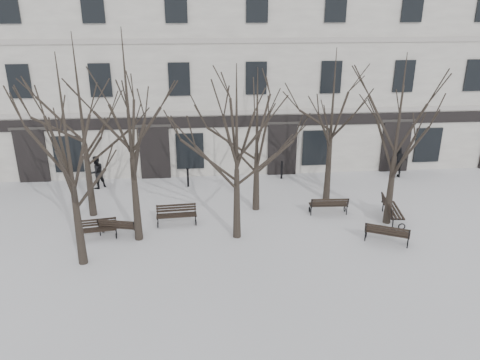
{
  "coord_description": "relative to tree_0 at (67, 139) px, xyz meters",
  "views": [
    {
      "loc": [
        -0.98,
        -16.64,
        9.15
      ],
      "look_at": [
        0.72,
        3.0,
        1.61
      ],
      "focal_mm": 35.0,
      "sensor_mm": 36.0,
      "label": 1
    }
  ],
  "objects": [
    {
      "name": "tree_1",
      "position": [
        1.86,
        1.74,
        0.41
      ],
      "size": [
        5.83,
        5.83,
        8.33
      ],
      "color": "black",
      "rests_on": "ground"
    },
    {
      "name": "bench_1",
      "position": [
        0.99,
        2.09,
        -4.35
      ],
      "size": [
        1.71,
        0.94,
        0.82
      ],
      "rotation": [
        0.0,
        0.0,
        2.91
      ],
      "color": "black",
      "rests_on": "ground"
    },
    {
      "name": "bollard_b",
      "position": [
        8.89,
        8.18,
        -4.25
      ],
      "size": [
        0.13,
        0.13,
        1.01
      ],
      "color": "black",
      "rests_on": "ground"
    },
    {
      "name": "bollard_a",
      "position": [
        3.78,
        7.43,
        -4.24
      ],
      "size": [
        0.13,
        0.13,
        1.04
      ],
      "color": "black",
      "rests_on": "ground"
    },
    {
      "name": "tree_0",
      "position": [
        0.0,
        0.0,
        0.0
      ],
      "size": [
        5.37,
        5.37,
        7.67
      ],
      "color": "black",
      "rests_on": "ground"
    },
    {
      "name": "tree_6",
      "position": [
        10.62,
        5.18,
        -0.26
      ],
      "size": [
        5.08,
        5.08,
        7.26
      ],
      "color": "black",
      "rests_on": "ground"
    },
    {
      "name": "ground",
      "position": [
        5.5,
        0.96,
        -4.8
      ],
      "size": [
        100.0,
        100.0,
        0.0
      ],
      "primitive_type": "plane",
      "color": "silver",
      "rests_on": "ground"
    },
    {
      "name": "pedestrian_c",
      "position": [
        15.34,
        7.87,
        -4.8
      ],
      "size": [
        1.05,
        0.52,
        1.73
      ],
      "primitive_type": "imported",
      "rotation": [
        0.0,
        0.0,
        3.04
      ],
      "color": "black",
      "rests_on": "ground"
    },
    {
      "name": "bench_2",
      "position": [
        11.85,
        0.5,
        -4.32
      ],
      "size": [
        1.81,
        1.32,
        0.87
      ],
      "rotation": [
        0.0,
        0.0,
        2.68
      ],
      "color": "black",
      "rests_on": "ground"
    },
    {
      "name": "tree_3",
      "position": [
        12.59,
        2.35,
        -0.22
      ],
      "size": [
        5.12,
        5.12,
        7.32
      ],
      "color": "black",
      "rests_on": "ground"
    },
    {
      "name": "bench_3",
      "position": [
        3.36,
        3.0,
        -4.32
      ],
      "size": [
        1.77,
        0.74,
        0.87
      ],
      "rotation": [
        0.0,
        0.0,
        0.07
      ],
      "color": "black",
      "rests_on": "ground"
    },
    {
      "name": "pedestrian_b",
      "position": [
        -0.93,
        7.65,
        -4.8
      ],
      "size": [
        1.07,
        1.06,
        1.75
      ],
      "primitive_type": "imported",
      "rotation": [
        0.0,
        0.0,
        3.89
      ],
      "color": "black",
      "rests_on": "ground"
    },
    {
      "name": "bench_0",
      "position": [
        0.15,
        1.97,
        -4.36
      ],
      "size": [
        1.65,
        0.79,
        0.8
      ],
      "rotation": [
        0.0,
        0.0,
        0.14
      ],
      "color": "black",
      "rests_on": "ground"
    },
    {
      "name": "building",
      "position": [
        5.51,
        13.92,
        0.72
      ],
      "size": [
        40.4,
        10.2,
        11.4
      ],
      "color": "silver",
      "rests_on": "ground"
    },
    {
      "name": "tree_5",
      "position": [
        7.01,
        4.27,
        -0.69
      ],
      "size": [
        4.6,
        4.6,
        6.57
      ],
      "color": "black",
      "rests_on": "ground"
    },
    {
      "name": "bench_4",
      "position": [
        10.25,
        3.42,
        -4.32
      ],
      "size": [
        1.76,
        0.71,
        0.87
      ],
      "rotation": [
        0.0,
        0.0,
        3.1
      ],
      "color": "black",
      "rests_on": "ground"
    },
    {
      "name": "bench_5",
      "position": [
        12.84,
        2.55,
        -4.26
      ],
      "size": [
        0.99,
        2.03,
        0.99
      ],
      "rotation": [
        0.0,
        0.0,
        1.42
      ],
      "color": "black",
      "rests_on": "ground"
    },
    {
      "name": "tree_4",
      "position": [
        -0.49,
        4.27,
        0.24
      ],
      "size": [
        5.64,
        5.64,
        8.05
      ],
      "color": "black",
      "rests_on": "ground"
    },
    {
      "name": "tree_2",
      "position": [
        5.89,
        1.59,
        -0.38
      ],
      "size": [
        4.94,
        4.94,
        7.06
      ],
      "color": "black",
      "rests_on": "ground"
    }
  ]
}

